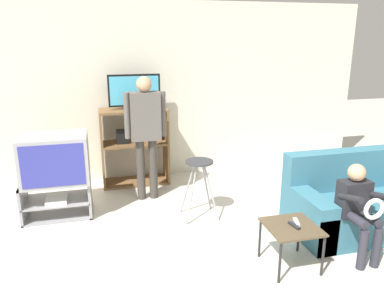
# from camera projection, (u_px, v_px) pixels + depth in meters

# --- Properties ---
(wall_back) EXTENTS (6.40, 0.06, 2.60)m
(wall_back) POSITION_uv_depth(u_px,v_px,m) (162.00, 92.00, 5.60)
(wall_back) COLOR silver
(wall_back) RESTS_ON ground_plane
(tv_stand) EXTENTS (0.79, 0.49, 0.44)m
(tv_stand) POSITION_uv_depth(u_px,v_px,m) (57.00, 198.00, 4.50)
(tv_stand) COLOR #939399
(tv_stand) RESTS_ON ground_plane
(television_main) EXTENTS (0.75, 0.54, 0.56)m
(television_main) POSITION_uv_depth(u_px,v_px,m) (55.00, 159.00, 4.35)
(television_main) COLOR #9E9EA3
(television_main) RESTS_ON tv_stand
(media_shelf) EXTENTS (0.96, 0.42, 1.11)m
(media_shelf) POSITION_uv_depth(u_px,v_px,m) (135.00, 146.00, 5.43)
(media_shelf) COLOR brown
(media_shelf) RESTS_ON ground_plane
(television_flat) EXTENTS (0.73, 0.20, 0.49)m
(television_flat) POSITION_uv_depth(u_px,v_px,m) (134.00, 93.00, 5.23)
(television_flat) COLOR black
(television_flat) RESTS_ON media_shelf
(folding_stool) EXTENTS (0.41, 0.36, 0.71)m
(folding_stool) POSITION_uv_depth(u_px,v_px,m) (199.00, 173.00, 4.38)
(folding_stool) COLOR #99999E
(folding_stool) RESTS_ON ground_plane
(snack_table) EXTENTS (0.47, 0.47, 0.42)m
(snack_table) POSITION_uv_depth(u_px,v_px,m) (291.00, 231.00, 3.45)
(snack_table) COLOR brown
(snack_table) RESTS_ON ground_plane
(remote_control_black) EXTENTS (0.06, 0.15, 0.02)m
(remote_control_black) POSITION_uv_depth(u_px,v_px,m) (294.00, 225.00, 3.42)
(remote_control_black) COLOR #232328
(remote_control_black) RESTS_ON snack_table
(remote_control_white) EXTENTS (0.07, 0.15, 0.02)m
(remote_control_white) POSITION_uv_depth(u_px,v_px,m) (296.00, 222.00, 3.49)
(remote_control_white) COLOR silver
(remote_control_white) RESTS_ON snack_table
(couch) EXTENTS (1.47, 0.81, 0.85)m
(couch) POSITION_uv_depth(u_px,v_px,m) (355.00, 205.00, 4.18)
(couch) COLOR teal
(couch) RESTS_ON ground_plane
(person_standing_adult) EXTENTS (0.53, 0.20, 1.63)m
(person_standing_adult) POSITION_uv_depth(u_px,v_px,m) (146.00, 127.00, 4.78)
(person_standing_adult) COLOR #3D3833
(person_standing_adult) RESTS_ON ground_plane
(person_seated_child) EXTENTS (0.33, 0.43, 0.93)m
(person_seated_child) POSITION_uv_depth(u_px,v_px,m) (359.00, 205.00, 3.58)
(person_seated_child) COLOR #2D2D38
(person_seated_child) RESTS_ON ground_plane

